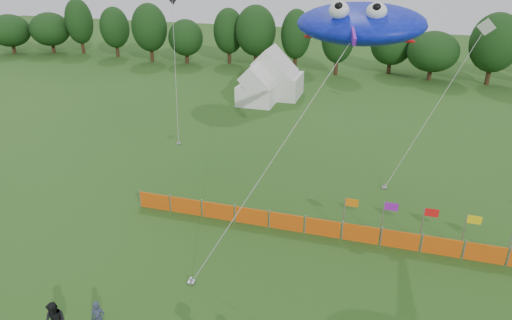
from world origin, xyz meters
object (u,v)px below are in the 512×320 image
(stingray_kite, at_px, (361,22))
(spectator_a, at_px, (98,318))
(tent_left, at_px, (257,88))
(tent_right, at_px, (275,78))
(barrier_fence, at_px, (323,228))

(stingray_kite, bearing_deg, spectator_a, -126.74)
(tent_left, relative_size, tent_right, 0.67)
(tent_right, bearing_deg, tent_left, -108.46)
(tent_right, bearing_deg, spectator_a, -87.45)
(barrier_fence, xyz_separation_m, spectator_a, (-7.43, -9.42, 0.28))
(barrier_fence, distance_m, stingray_kite, 10.64)
(tent_left, height_order, barrier_fence, tent_left)
(barrier_fence, bearing_deg, tent_left, 114.95)
(barrier_fence, relative_size, stingray_kite, 1.43)
(spectator_a, distance_m, stingray_kite, 17.22)
(tent_right, relative_size, spectator_a, 3.48)
(spectator_a, xyz_separation_m, stingray_kite, (8.31, 11.13, 10.18))
(spectator_a, bearing_deg, barrier_fence, 34.86)
(spectator_a, height_order, stingray_kite, stingray_kite)
(barrier_fence, xyz_separation_m, stingray_kite, (0.87, 1.71, 10.46))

